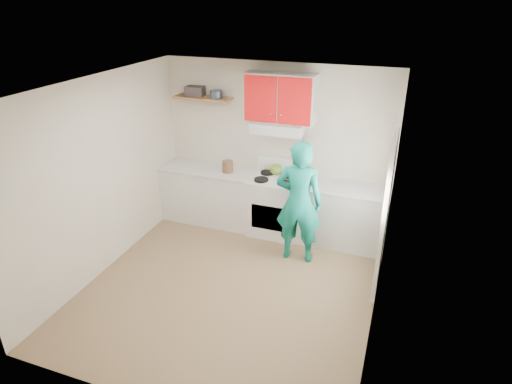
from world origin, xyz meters
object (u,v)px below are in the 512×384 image
at_px(tin, 216,94).
at_px(person, 299,202).
at_px(kettle, 276,169).
at_px(crock, 228,167).
at_px(stove, 275,205).

height_order(tin, person, tin).
distance_m(tin, kettle, 1.46).
xyz_separation_m(kettle, crock, (-0.74, -0.17, -0.00)).
bearing_deg(person, kettle, -57.02).
height_order(stove, kettle, kettle).
bearing_deg(person, stove, -52.77).
relative_size(crock, person, 0.12).
bearing_deg(crock, person, -24.71).
height_order(crock, person, person).
distance_m(stove, kettle, 0.57).
bearing_deg(stove, crock, -179.57).
xyz_separation_m(stove, tin, (-1.01, 0.15, 1.64)).
bearing_deg(tin, crock, -34.92).
bearing_deg(crock, tin, 145.08).
height_order(tin, kettle, tin).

